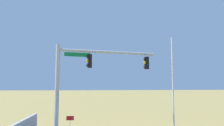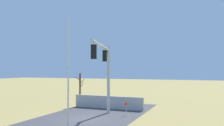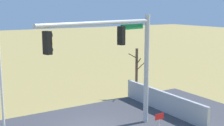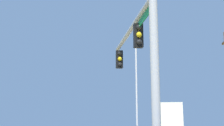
% 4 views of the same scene
% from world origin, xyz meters
% --- Properties ---
extents(ground_plane, '(160.00, 160.00, 0.00)m').
position_xyz_m(ground_plane, '(0.00, 0.00, 0.00)').
color(ground_plane, '#9E894C').
extents(sidewalk_corner, '(6.00, 6.00, 0.01)m').
position_xyz_m(sidewalk_corner, '(4.20, -0.78, 0.00)').
color(sidewalk_corner, '#B7B5AD').
rests_on(sidewalk_corner, ground_plane).
extents(retaining_fence, '(0.20, 7.62, 1.32)m').
position_xyz_m(retaining_fence, '(5.34, 0.19, 0.66)').
color(retaining_fence, '#A8A8AD').
rests_on(retaining_fence, ground_plane).
extents(signal_mast, '(7.20, 2.09, 6.29)m').
position_xyz_m(signal_mast, '(1.24, -1.29, 4.44)').
color(signal_mast, '#B2B5BA').
rests_on(signal_mast, ground_plane).
extents(flagpole, '(0.10, 0.10, 7.10)m').
position_xyz_m(flagpole, '(-5.01, -1.64, 3.55)').
color(flagpole, silver).
rests_on(flagpole, ground_plane).
extents(bare_tree, '(1.27, 1.02, 3.67)m').
position_xyz_m(bare_tree, '(5.93, 3.88, 1.89)').
color(bare_tree, brown).
rests_on(bare_tree, ground_plane).
extents(open_sign, '(0.56, 0.04, 1.22)m').
position_xyz_m(open_sign, '(2.56, -2.75, 0.91)').
color(open_sign, silver).
rests_on(open_sign, ground_plane).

